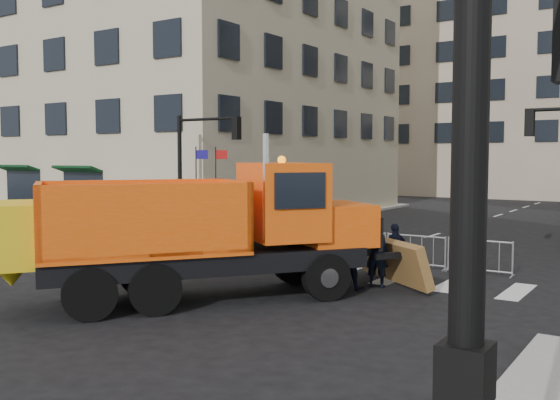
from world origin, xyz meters
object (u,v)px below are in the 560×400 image
Objects in this scene: worker at (167,219)px; plow_truck at (194,227)px; cop_a at (377,255)px; newspaper_box at (468,251)px; cop_c at (395,250)px; cop_b at (349,254)px.

plow_truck is at bearing -73.22° from worker.
plow_truck is at bearing 40.26° from cop_a.
cop_a is 3.94m from newspaper_box.
plow_truck is at bearing -110.97° from newspaper_box.
newspaper_box is at bearing -123.66° from cop_a.
cop_c is at bearing -39.43° from worker.
cop_a is at bearing 36.92° from cop_c.
cop_c is at bearing 10.04° from plow_truck.
worker is at bearing 83.76° from plow_truck.
cop_b is 1.13× the size of worker.
cop_b reaches higher than cop_a.
plow_truck reaches higher than cop_a.
cop_a is at bearing -101.83° from newspaper_box.
cop_b is 4.71m from newspaper_box.
cop_a is 1.94m from cop_c.
cop_b is at bearing -51.72° from worker.
plow_truck is 4.45m from cop_b.
cop_a is 1.09× the size of worker.
plow_truck is 9.56× the size of newspaper_box.
newspaper_box is (13.11, -0.10, -0.30)m from worker.
cop_b is 11.83m from worker.
cop_a is 1.69× the size of newspaper_box.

